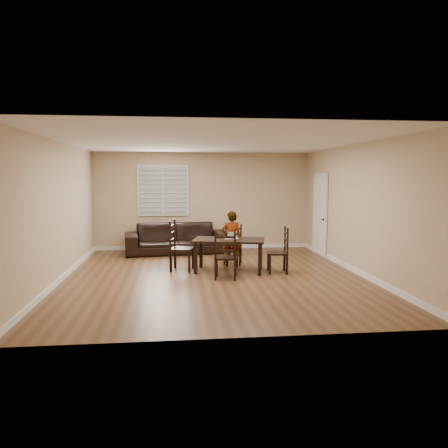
{
  "coord_description": "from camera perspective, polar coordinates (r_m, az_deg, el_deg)",
  "views": [
    {
      "loc": [
        -0.78,
        -8.73,
        1.99
      ],
      "look_at": [
        0.28,
        0.62,
        1.0
      ],
      "focal_mm": 35.0,
      "sensor_mm": 36.0,
      "label": 1
    }
  ],
  "objects": [
    {
      "name": "napkin",
      "position": [
        9.46,
        0.78,
        -1.83
      ],
      "size": [
        0.34,
        0.34,
        0.0
      ],
      "primitive_type": "cube",
      "rotation": [
        0.0,
        0.0,
        0.15
      ],
      "color": "white",
      "rests_on": "dining_table"
    },
    {
      "name": "chair_far",
      "position": [
        8.56,
        0.18,
        -4.43
      ],
      "size": [
        0.5,
        0.48,
        0.97
      ],
      "rotation": [
        0.0,
        0.0,
        2.97
      ],
      "color": "black",
      "rests_on": "ground"
    },
    {
      "name": "chair_near",
      "position": [
        10.27,
        1.21,
        -2.81
      ],
      "size": [
        0.49,
        0.47,
        0.92
      ],
      "rotation": [
        0.0,
        0.0,
        -0.22
      ],
      "color": "black",
      "rests_on": "ground"
    },
    {
      "name": "chair_left",
      "position": [
        9.51,
        -6.29,
        -3.07
      ],
      "size": [
        0.56,
        0.58,
        1.09
      ],
      "rotation": [
        0.0,
        0.0,
        1.35
      ],
      "color": "black",
      "rests_on": "ground"
    },
    {
      "name": "child",
      "position": [
        9.84,
        0.99,
        -1.94
      ],
      "size": [
        0.5,
        0.37,
        1.26
      ],
      "primitive_type": "imported",
      "rotation": [
        0.0,
        0.0,
        3.0
      ],
      "color": "gray",
      "rests_on": "ground"
    },
    {
      "name": "ground",
      "position": [
        8.98,
        -1.31,
        -6.79
      ],
      "size": [
        7.0,
        7.0,
        0.0
      ],
      "primitive_type": "plane",
      "color": "brown",
      "rests_on": "ground"
    },
    {
      "name": "room",
      "position": [
        8.94,
        -1.22,
        4.83
      ],
      "size": [
        6.04,
        7.04,
        2.72
      ],
      "color": "tan",
      "rests_on": "ground"
    },
    {
      "name": "sofa",
      "position": [
        11.7,
        -6.19,
        -1.87
      ],
      "size": [
        2.8,
        1.36,
        0.79
      ],
      "primitive_type": "imported",
      "rotation": [
        0.0,
        0.0,
        0.11
      ],
      "color": "black",
      "rests_on": "ground"
    },
    {
      "name": "chair_right",
      "position": [
        9.31,
        7.7,
        -3.65
      ],
      "size": [
        0.45,
        0.47,
        0.97
      ],
      "rotation": [
        0.0,
        0.0,
        -1.67
      ],
      "color": "black",
      "rests_on": "ground"
    },
    {
      "name": "donut",
      "position": [
        9.46,
        0.89,
        -1.71
      ],
      "size": [
        0.09,
        0.09,
        0.03
      ],
      "color": "#C57D46",
      "rests_on": "napkin"
    },
    {
      "name": "dining_table",
      "position": [
        9.31,
        0.67,
        -2.53
      ],
      "size": [
        1.64,
        1.15,
        0.7
      ],
      "rotation": [
        0.0,
        0.0,
        -0.22
      ],
      "color": "black",
      "rests_on": "ground"
    }
  ]
}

